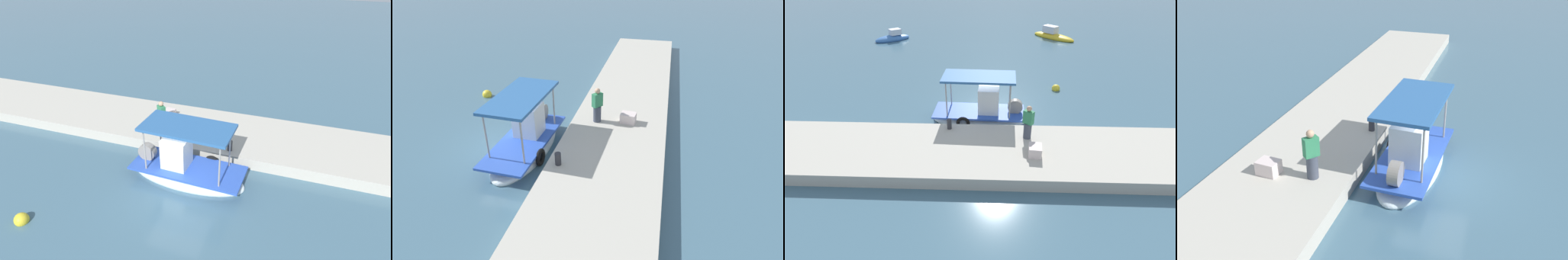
% 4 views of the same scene
% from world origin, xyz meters
% --- Properties ---
extents(ground_plane, '(120.00, 120.00, 0.00)m').
position_xyz_m(ground_plane, '(0.00, 0.00, 0.00)').
color(ground_plane, '#436679').
extents(dock_quay, '(36.00, 4.44, 0.57)m').
position_xyz_m(dock_quay, '(0.00, -4.57, 0.29)').
color(dock_quay, '#BDB6A7').
rests_on(dock_quay, ground_plane).
extents(main_fishing_boat, '(5.27, 2.19, 3.01)m').
position_xyz_m(main_fishing_boat, '(0.01, -0.88, 0.47)').
color(main_fishing_boat, silver).
rests_on(main_fishing_boat, ground_plane).
extents(fisherman_near_bollard, '(0.53, 0.52, 1.68)m').
position_xyz_m(fisherman_near_bollard, '(2.32, -3.55, 1.33)').
color(fisherman_near_bollard, '#3E4452').
rests_on(fisherman_near_bollard, dock_quay).
extents(mooring_bollard, '(0.24, 0.24, 0.51)m').
position_xyz_m(mooring_bollard, '(-1.50, -2.82, 0.83)').
color(mooring_bollard, '#2D2D33').
rests_on(mooring_bollard, dock_quay).
extents(cargo_crate, '(0.62, 0.74, 0.46)m').
position_xyz_m(cargo_crate, '(2.54, -5.00, 0.80)').
color(cargo_crate, silver).
rests_on(cargo_crate, dock_quay).
extents(marker_buoy, '(0.55, 0.55, 0.55)m').
position_xyz_m(marker_buoy, '(4.96, 3.67, 0.11)').
color(marker_buoy, yellow).
rests_on(marker_buoy, ground_plane).
extents(moored_boat_near, '(4.55, 4.52, 1.45)m').
position_xyz_m(moored_boat_near, '(6.98, 17.64, 0.23)').
color(moored_boat_near, gold).
rests_on(moored_boat_near, ground_plane).
extents(moored_boat_mid, '(3.80, 3.43, 1.35)m').
position_xyz_m(moored_boat_mid, '(-9.72, 16.12, 0.22)').
color(moored_boat_mid, '#3A6EB8').
rests_on(moored_boat_mid, ground_plane).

